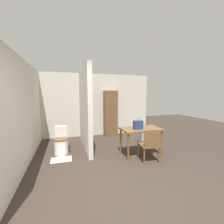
% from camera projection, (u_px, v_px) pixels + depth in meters
% --- Properties ---
extents(ground_plane, '(16.00, 16.00, 0.00)m').
position_uv_depth(ground_plane, '(132.00, 192.00, 2.61)').
color(ground_plane, '#382D26').
extents(wall_back, '(4.88, 0.12, 2.50)m').
position_uv_depth(wall_back, '(92.00, 105.00, 6.10)').
color(wall_back, beige).
rests_on(wall_back, ground_plane).
extents(wall_left, '(0.12, 4.78, 2.50)m').
position_uv_depth(wall_left, '(25.00, 112.00, 3.66)').
color(wall_left, beige).
rests_on(wall_left, ground_plane).
extents(partition_wall, '(0.12, 2.32, 2.50)m').
position_uv_depth(partition_wall, '(85.00, 108.00, 4.80)').
color(partition_wall, beige).
rests_on(partition_wall, ground_plane).
extents(dining_table, '(1.10, 0.66, 0.75)m').
position_uv_depth(dining_table, '(141.00, 131.00, 4.17)').
color(dining_table, brown).
rests_on(dining_table, ground_plane).
extents(wooden_chair, '(0.51, 0.51, 0.84)m').
position_uv_depth(wooden_chair, '(150.00, 144.00, 3.75)').
color(wooden_chair, brown).
rests_on(wooden_chair, ground_plane).
extents(toilet, '(0.41, 0.56, 0.76)m').
position_uv_depth(toilet, '(61.00, 143.00, 4.27)').
color(toilet, white).
rests_on(toilet, ground_plane).
extents(handbag, '(0.25, 0.13, 0.31)m').
position_uv_depth(handbag, '(138.00, 125.00, 4.03)').
color(handbag, navy).
rests_on(handbag, dining_table).
extents(wooden_cabinet, '(0.51, 0.39, 1.83)m').
position_uv_depth(wooden_cabinet, '(110.00, 113.00, 6.09)').
color(wooden_cabinet, brown).
rests_on(wooden_cabinet, ground_plane).
extents(bath_mat, '(0.52, 0.34, 0.01)m').
position_uv_depth(bath_mat, '(61.00, 160.00, 3.87)').
color(bath_mat, silver).
rests_on(bath_mat, ground_plane).
extents(space_heater, '(0.31, 0.19, 0.49)m').
position_uv_depth(space_heater, '(144.00, 135.00, 5.36)').
color(space_heater, '#9E9EA3').
rests_on(space_heater, ground_plane).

